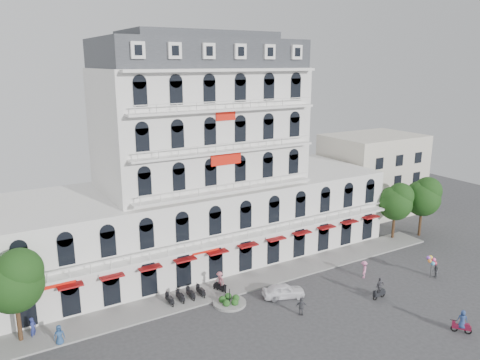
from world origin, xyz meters
name	(u,v)px	position (x,y,z in m)	size (l,w,h in m)	color
ground	(292,325)	(0.00, 0.00, 0.00)	(120.00, 120.00, 0.00)	#38383A
sidewalk	(240,284)	(0.00, 9.00, 0.08)	(53.00, 4.00, 0.16)	gray
main_building	(201,175)	(0.00, 18.00, 9.96)	(45.00, 15.00, 25.80)	silver
flank_building_east	(372,174)	(30.00, 20.00, 6.00)	(14.00, 10.00, 12.00)	beige
traffic_island	(230,302)	(-3.00, 6.00, 0.26)	(3.20, 3.20, 1.60)	gray
parked_scooter_row	(186,301)	(-6.35, 8.80, 0.00)	(4.40, 1.80, 1.10)	black
tree_west_inner	(14,279)	(-20.95, 9.48, 5.68)	(4.76, 4.76, 8.25)	#382314
tree_east_inner	(396,201)	(24.05, 9.98, 5.21)	(4.40, 4.37, 7.57)	#382314
tree_east_outer	(423,196)	(28.05, 8.98, 5.55)	(4.65, 4.65, 8.05)	#382314
parked_car	(284,291)	(2.25, 4.43, 0.71)	(1.69, 4.19, 1.43)	white
rider_east	(462,322)	(11.71, -8.47, 1.06)	(1.20, 1.41, 2.13)	maroon
rider_northeast	(380,288)	(10.18, -0.59, 1.16)	(1.70, 0.51, 2.31)	black
rider_center	(220,281)	(-2.68, 8.58, 1.20)	(1.00, 1.65, 2.26)	black
pedestrian_left	(59,335)	(-18.30, 7.33, 0.89)	(0.87, 0.57, 1.78)	navy
pedestrian_mid	(301,306)	(1.67, 0.88, 0.88)	(1.03, 0.43, 1.76)	#4C4D52
pedestrian_right	(364,269)	(12.28, 3.57, 0.95)	(1.22, 0.70, 1.89)	pink
pedestrian_far	(33,328)	(-20.00, 9.50, 0.95)	(0.69, 0.46, 1.90)	navy
balloon_vendor	(434,266)	(18.68, -0.30, 1.31)	(1.40, 1.29, 2.45)	#505257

